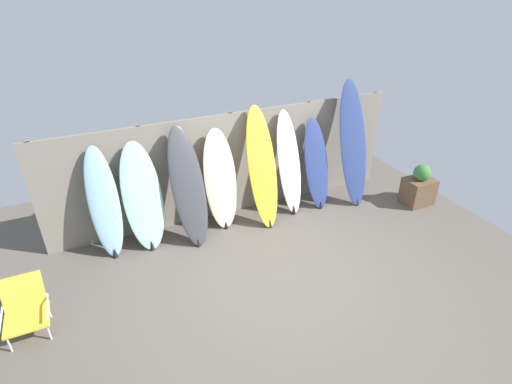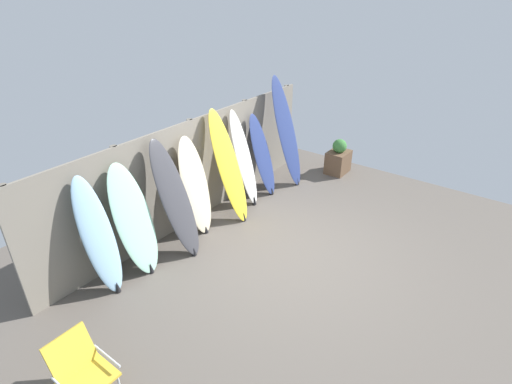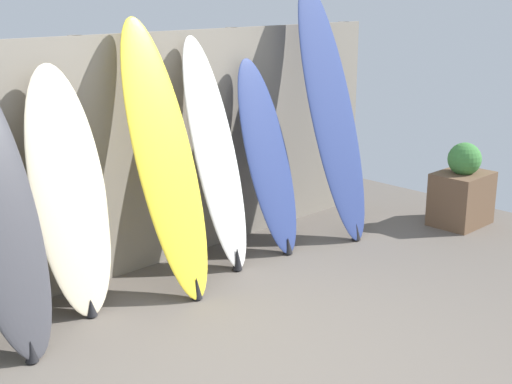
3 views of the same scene
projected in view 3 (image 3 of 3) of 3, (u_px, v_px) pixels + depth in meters
fence_back at (86, 165)px, 5.05m from camera, size 6.08×0.11×1.80m
surfboard_cream_3 at (70, 194)px, 4.64m from camera, size 0.55×0.42×1.65m
surfboard_yellow_4 at (165, 161)px, 4.96m from camera, size 0.49×0.76×1.93m
surfboard_white_5 at (216, 156)px, 5.44m from camera, size 0.48×0.60×1.78m
surfboard_navy_6 at (268, 158)px, 5.81m from camera, size 0.45×0.57×1.57m
surfboard_navy_7 at (332, 114)px, 6.09m from camera, size 0.54×0.74×2.17m
planter_box at (462, 190)px, 6.52m from camera, size 0.53×0.41×0.77m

